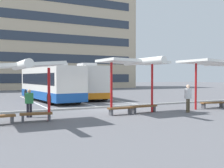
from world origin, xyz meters
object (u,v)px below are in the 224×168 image
at_px(coach_bus_0, 50,84).
at_px(waiting_shelter_1, 135,63).
at_px(coach_bus_1, 83,82).
at_px(waiting_passenger_0, 29,101).
at_px(waiting_passenger_1, 188,96).
at_px(waiting_shelter_2, 217,64).
at_px(bench_1, 36,115).
at_px(bench_3, 144,107).
at_px(waiting_shelter_0, 18,67).
at_px(bench_2, 121,109).
at_px(bench_4, 213,103).

relative_size(coach_bus_0, waiting_shelter_1, 2.43).
xyz_separation_m(coach_bus_1, waiting_passenger_0, (-7.46, -11.35, -0.82)).
bearing_deg(waiting_passenger_1, waiting_shelter_2, 11.15).
distance_m(bench_1, waiting_passenger_0, 1.71).
bearing_deg(bench_1, waiting_passenger_0, 92.02).
bearing_deg(waiting_shelter_1, bench_3, 21.93).
bearing_deg(waiting_shelter_2, waiting_shelter_0, -178.93).
distance_m(waiting_shelter_1, bench_2, 2.88).
distance_m(waiting_shelter_1, bench_4, 7.11).
bearing_deg(bench_3, bench_4, -3.01).
height_order(coach_bus_0, bench_1, coach_bus_0).
height_order(bench_3, bench_4, same).
bearing_deg(waiting_shelter_2, bench_1, 179.33).
bearing_deg(bench_1, waiting_shelter_1, 1.08).
height_order(waiting_shelter_2, waiting_passenger_0, waiting_shelter_2).
distance_m(bench_1, bench_2, 4.95).
distance_m(coach_bus_0, bench_2, 10.94).
distance_m(coach_bus_0, waiting_passenger_0, 10.02).
height_order(bench_3, waiting_shelter_2, waiting_shelter_2).
bearing_deg(coach_bus_0, bench_1, -107.20).
relative_size(waiting_shelter_1, bench_2, 2.74).
xyz_separation_m(bench_3, waiting_passenger_1, (2.48, -1.25, 0.69)).
relative_size(coach_bus_0, bench_2, 6.65).
xyz_separation_m(waiting_shelter_0, waiting_shelter_1, (6.74, 0.50, 0.35)).
relative_size(waiting_shelter_0, waiting_shelter_1, 1.09).
relative_size(bench_1, bench_2, 1.02).
bearing_deg(coach_bus_0, waiting_passenger_0, -110.25).
height_order(waiting_shelter_1, bench_2, waiting_shelter_1).
bearing_deg(waiting_passenger_0, bench_1, -87.98).
bearing_deg(bench_2, waiting_shelter_1, -7.68).
height_order(coach_bus_1, waiting_shelter_0, coach_bus_1).
distance_m(bench_4, waiting_passenger_0, 12.56).
height_order(coach_bus_1, waiting_passenger_1, coach_bus_1).
height_order(bench_2, bench_3, same).
bearing_deg(bench_4, bench_1, -179.19).
height_order(waiting_shelter_1, bench_4, waiting_shelter_1).
xyz_separation_m(waiting_shelter_1, waiting_passenger_1, (3.38, -0.88, -2.04)).
xyz_separation_m(coach_bus_0, bench_4, (9.01, -10.81, -1.26)).
xyz_separation_m(coach_bus_0, waiting_passenger_0, (-3.46, -9.37, -0.72)).
xyz_separation_m(coach_bus_1, bench_1, (-7.40, -12.96, -1.37)).
bearing_deg(bench_1, waiting_shelter_0, -156.39).
relative_size(coach_bus_0, bench_3, 5.70).
bearing_deg(waiting_shelter_0, coach_bus_0, 69.30).
bearing_deg(coach_bus_1, waiting_shelter_0, -121.87).
distance_m(bench_1, bench_4, 12.41).
distance_m(coach_bus_0, waiting_shelter_1, 11.24).
bearing_deg(waiting_shelter_1, bench_4, 0.57).
distance_m(bench_2, bench_3, 1.82).
distance_m(waiting_shelter_0, waiting_passenger_0, 2.84).
bearing_deg(bench_1, waiting_shelter_2, -0.67).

